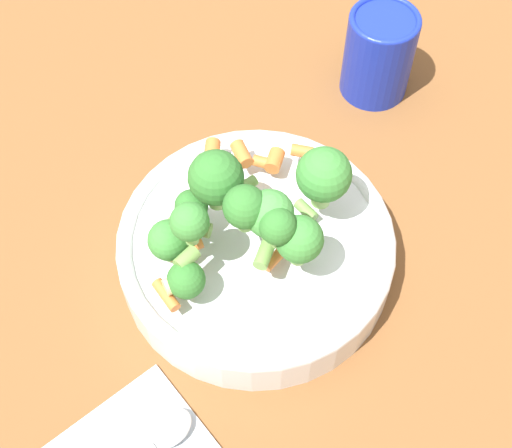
{
  "coord_description": "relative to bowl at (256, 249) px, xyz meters",
  "views": [
    {
      "loc": [
        -0.31,
        0.05,
        0.56
      ],
      "look_at": [
        0.0,
        0.0,
        0.07
      ],
      "focal_mm": 50.0,
      "sensor_mm": 36.0,
      "label": 1
    }
  ],
  "objects": [
    {
      "name": "cup",
      "position": [
        0.19,
        -0.16,
        0.02
      ],
      "size": [
        0.07,
        0.07,
        0.09
      ],
      "color": "#192DAD",
      "rests_on": "ground_plane"
    },
    {
      "name": "bowl",
      "position": [
        0.0,
        0.0,
        0.0
      ],
      "size": [
        0.24,
        0.24,
        0.05
      ],
      "color": "silver",
      "rests_on": "ground_plane"
    },
    {
      "name": "pasta_salad",
      "position": [
        -0.0,
        0.01,
        0.07
      ],
      "size": [
        0.16,
        0.17,
        0.08
      ],
      "color": "#8CB766",
      "rests_on": "bowl"
    },
    {
      "name": "ground_plane",
      "position": [
        0.0,
        0.0,
        -0.03
      ],
      "size": [
        3.0,
        3.0,
        0.0
      ],
      "primitive_type": "plane",
      "color": "brown"
    }
  ]
}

